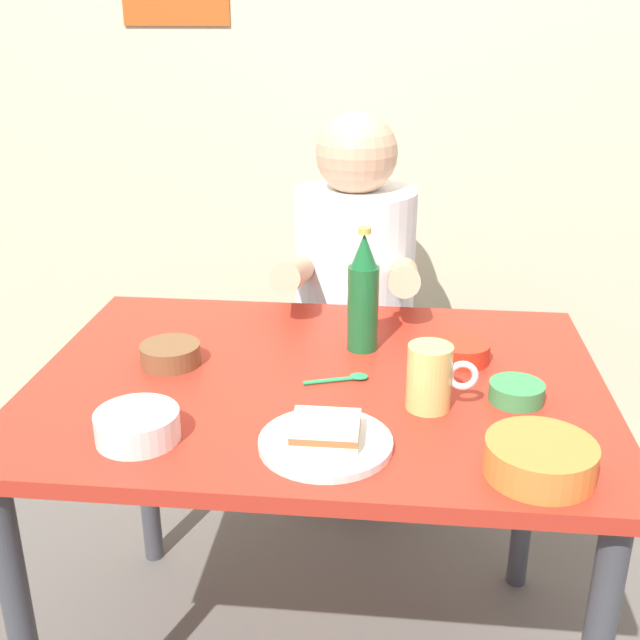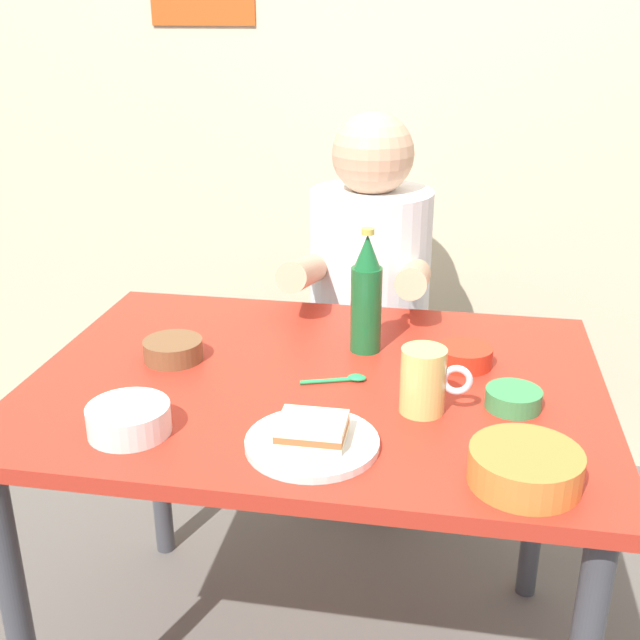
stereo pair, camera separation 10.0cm
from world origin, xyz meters
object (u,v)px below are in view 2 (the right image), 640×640
object	(u,v)px
stool	(367,405)
sauce_bowl_chili	(465,355)
beer_bottle	(366,297)
person_seated	(370,268)
beer_mug	(424,380)
plate_orange	(312,443)
dining_table	(316,420)
sandwich	(312,430)

from	to	relation	value
stool	sauce_bowl_chili	xyz separation A→B (m)	(0.25, -0.52, 0.41)
beer_bottle	sauce_bowl_chili	size ratio (longest dim) A/B	2.38
person_seated	sauce_bowl_chili	bearing A→B (deg)	-63.99
stool	beer_bottle	xyz separation A→B (m)	(0.05, -0.48, 0.51)
beer_bottle	sauce_bowl_chili	xyz separation A→B (m)	(0.20, -0.04, -0.10)
person_seated	beer_mug	world-z (taller)	person_seated
person_seated	beer_bottle	xyz separation A→B (m)	(0.05, -0.47, 0.09)
plate_orange	beer_mug	distance (m)	0.24
plate_orange	beer_mug	xyz separation A→B (m)	(0.17, 0.15, 0.05)
beer_mug	dining_table	bearing A→B (deg)	154.87
stool	sandwich	xyz separation A→B (m)	(0.01, -0.88, 0.42)
sauce_bowl_chili	beer_bottle	bearing A→B (deg)	168.62
dining_table	plate_orange	size ratio (longest dim) A/B	5.00
sandwich	sauce_bowl_chili	bearing A→B (deg)	55.83
stool	dining_table	bearing A→B (deg)	-93.00
person_seated	beer_bottle	bearing A→B (deg)	-84.44
person_seated	beer_mug	size ratio (longest dim) A/B	5.71
plate_orange	sauce_bowl_chili	world-z (taller)	sauce_bowl_chili
plate_orange	dining_table	bearing A→B (deg)	99.11
plate_orange	sandwich	bearing A→B (deg)	0.00
beer_mug	beer_bottle	size ratio (longest dim) A/B	0.48
stool	person_seated	distance (m)	0.42
person_seated	beer_bottle	distance (m)	0.48
dining_table	sauce_bowl_chili	xyz separation A→B (m)	(0.28, 0.11, 0.12)
stool	sandwich	bearing A→B (deg)	-89.51
sandwich	beer_bottle	size ratio (longest dim) A/B	0.42
plate_orange	sauce_bowl_chili	size ratio (longest dim) A/B	2.00
stool	sauce_bowl_chili	distance (m)	0.71
sandwich	beer_bottle	world-z (taller)	beer_bottle
stool	sandwich	world-z (taller)	sandwich
person_seated	dining_table	bearing A→B (deg)	-93.05
person_seated	plate_orange	distance (m)	0.87
beer_mug	beer_bottle	xyz separation A→B (m)	(-0.13, 0.25, 0.06)
dining_table	beer_mug	world-z (taller)	beer_mug
dining_table	person_seated	xyz separation A→B (m)	(0.03, 0.62, 0.12)
sandwich	sauce_bowl_chili	world-z (taller)	sandwich
plate_orange	beer_bottle	xyz separation A→B (m)	(0.04, 0.40, 0.11)
sauce_bowl_chili	sandwich	bearing A→B (deg)	-124.17
beer_bottle	beer_mug	bearing A→B (deg)	-61.59
person_seated	sandwich	bearing A→B (deg)	-89.50
dining_table	stool	bearing A→B (deg)	87.00
dining_table	person_seated	bearing A→B (deg)	86.95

